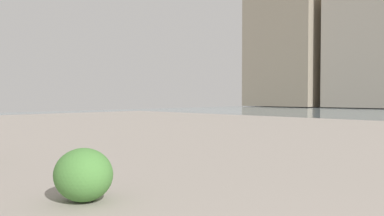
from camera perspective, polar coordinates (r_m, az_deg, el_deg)
The scene contains 3 objects.
building_annex at distance 68.91m, azimuth 24.87°, elevation 8.38°, with size 10.48×12.35×19.76m.
building_highrise at distance 74.82m, azimuth 15.01°, elevation 10.91°, with size 13.28×14.40×29.54m.
shrub_low at distance 6.29m, azimuth -15.84°, elevation -9.52°, with size 0.98×0.88×0.83m.
Camera 1 is at (-0.35, 1.55, 1.63)m, focal length 35.87 mm.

